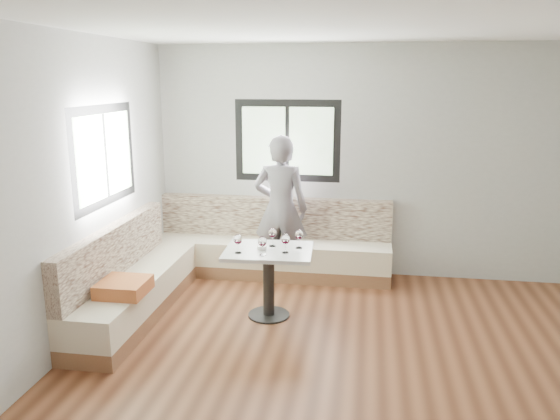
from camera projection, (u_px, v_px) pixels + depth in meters
The scene contains 10 objects.
room at pixel (345, 207), 4.28m from camera, with size 5.01×5.01×2.81m.
banquette at pixel (216, 263), 6.25m from camera, with size 2.90×2.80×0.95m.
table at pixel (269, 266), 5.53m from camera, with size 0.91×0.73×0.72m.
person at pixel (281, 209), 6.48m from camera, with size 0.64×0.42×1.77m, color slate.
olive_ramekin at pixel (262, 247), 5.48m from camera, with size 0.10×0.10×0.04m.
wine_glass_a at pixel (238, 240), 5.34m from camera, with size 0.09×0.09×0.19m.
wine_glass_b at pixel (262, 242), 5.28m from camera, with size 0.09×0.09×0.19m.
wine_glass_c at pixel (286, 240), 5.35m from camera, with size 0.09×0.09×0.19m.
wine_glass_d at pixel (272, 234), 5.56m from camera, with size 0.09×0.09×0.19m.
wine_glass_e at pixel (299, 235), 5.50m from camera, with size 0.09×0.09×0.19m.
Camera 1 is at (0.08, -4.11, 2.39)m, focal length 35.00 mm.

